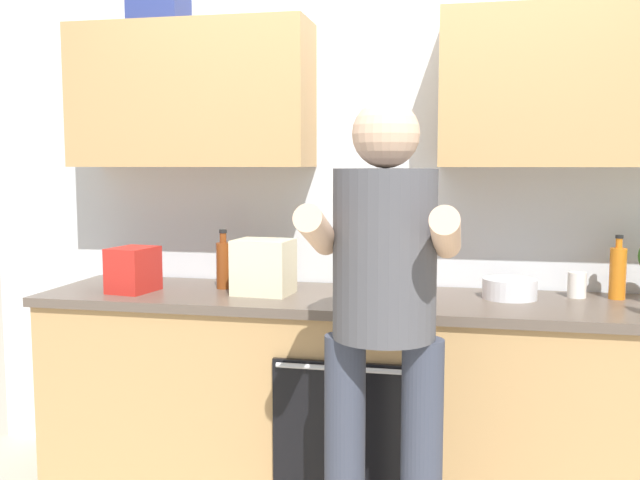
% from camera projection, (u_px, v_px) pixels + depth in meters
% --- Properties ---
extents(back_wall_unit, '(4.00, 0.39, 2.50)m').
position_uv_depth(back_wall_unit, '(376.00, 158.00, 3.22)').
color(back_wall_unit, silver).
rests_on(back_wall_unit, ground).
extents(counter, '(2.84, 0.67, 0.90)m').
position_uv_depth(counter, '(366.00, 399.00, 3.06)').
color(counter, tan).
rests_on(counter, ground).
extents(person_standing, '(0.49, 0.45, 1.67)m').
position_uv_depth(person_standing, '(384.00, 308.00, 2.34)').
color(person_standing, '#383D4C').
rests_on(person_standing, ground).
extents(bottle_hotsauce, '(0.07, 0.07, 0.22)m').
position_uv_depth(bottle_hotsauce, '(407.00, 272.00, 3.10)').
color(bottle_hotsauce, red).
rests_on(bottle_hotsauce, counter).
extents(bottle_juice, '(0.07, 0.07, 0.27)m').
position_uv_depth(bottle_juice, '(618.00, 272.00, 2.96)').
color(bottle_juice, orange).
rests_on(bottle_juice, counter).
extents(bottle_oil, '(0.06, 0.06, 0.27)m').
position_uv_depth(bottle_oil, '(351.00, 265.00, 3.19)').
color(bottle_oil, olive).
rests_on(bottle_oil, counter).
extents(bottle_vinegar, '(0.07, 0.07, 0.27)m').
position_uv_depth(bottle_vinegar, '(223.00, 264.00, 3.21)').
color(bottle_vinegar, brown).
rests_on(bottle_vinegar, counter).
extents(cup_coffee, '(0.08, 0.08, 0.11)m').
position_uv_depth(cup_coffee, '(577.00, 285.00, 3.00)').
color(cup_coffee, white).
rests_on(cup_coffee, counter).
extents(mixing_bowl, '(0.23, 0.23, 0.08)m').
position_uv_depth(mixing_bowl, '(510.00, 289.00, 2.98)').
color(mixing_bowl, silver).
rests_on(mixing_bowl, counter).
extents(knife_block, '(0.10, 0.14, 0.27)m').
position_uv_depth(knife_block, '(404.00, 278.00, 2.85)').
color(knife_block, brown).
rests_on(knife_block, counter).
extents(grocery_bag_crisps, '(0.19, 0.23, 0.20)m').
position_uv_depth(grocery_bag_crisps, '(133.00, 270.00, 3.13)').
color(grocery_bag_crisps, red).
rests_on(grocery_bag_crisps, counter).
extents(grocery_bag_rice, '(0.26, 0.22, 0.24)m').
position_uv_depth(grocery_bag_rice, '(264.00, 267.00, 3.07)').
color(grocery_bag_rice, beige).
rests_on(grocery_bag_rice, counter).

